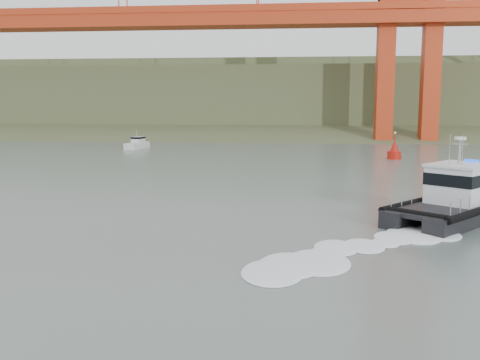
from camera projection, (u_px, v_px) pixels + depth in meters
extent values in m
plane|color=slate|center=(258.00, 249.00, 25.57)|extent=(400.00, 400.00, 0.00)
cube|color=#414F2D|center=(285.00, 137.00, 116.24)|extent=(500.00, 44.72, 16.25)
cube|color=#414F2D|center=(287.00, 108.00, 142.99)|extent=(500.00, 70.00, 18.00)
cube|color=#414F2D|center=(288.00, 91.00, 166.93)|extent=(500.00, 60.00, 16.00)
cube|color=#B03315|center=(285.00, 20.00, 96.41)|extent=(260.00, 6.00, 2.20)
cube|color=black|center=(434.00, 210.00, 32.97)|extent=(7.89, 8.80, 1.15)
cube|color=black|center=(476.00, 216.00, 31.10)|extent=(7.89, 8.80, 1.15)
cube|color=black|center=(451.00, 206.00, 31.64)|extent=(8.90, 9.42, 0.24)
cube|color=white|center=(460.00, 184.00, 32.13)|extent=(4.45, 4.51, 2.21)
cube|color=black|center=(460.00, 178.00, 32.07)|extent=(4.53, 4.59, 0.72)
cube|color=white|center=(461.00, 165.00, 31.96)|extent=(4.72, 4.78, 0.15)
cylinder|color=gray|center=(460.00, 152.00, 31.66)|extent=(0.15, 0.15, 1.73)
cylinder|color=white|center=(460.00, 138.00, 31.54)|extent=(0.67, 0.67, 0.17)
cube|color=silver|center=(137.00, 146.00, 83.73)|extent=(2.78, 5.65, 1.08)
cube|color=silver|center=(138.00, 140.00, 84.03)|extent=(1.82, 2.39, 1.08)
cube|color=black|center=(138.00, 138.00, 83.98)|extent=(1.87, 2.45, 0.32)
cylinder|color=gray|center=(137.00, 134.00, 83.47)|extent=(0.07, 0.07, 1.08)
cylinder|color=#AF160C|center=(394.00, 156.00, 67.89)|extent=(1.77, 1.77, 1.18)
cone|color=#AF160C|center=(395.00, 147.00, 67.73)|extent=(1.37, 1.37, 1.77)
cylinder|color=#AF160C|center=(395.00, 137.00, 67.56)|extent=(0.16, 0.16, 0.98)
sphere|color=#E5D87F|center=(395.00, 133.00, 67.48)|extent=(0.29, 0.29, 0.29)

